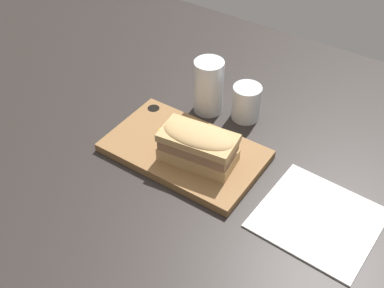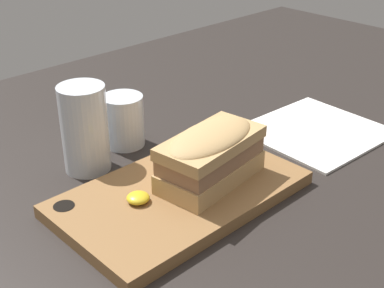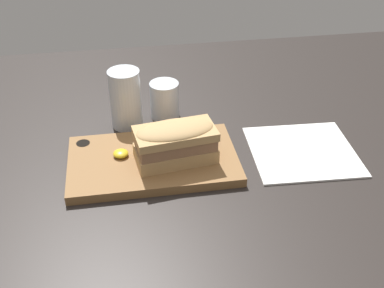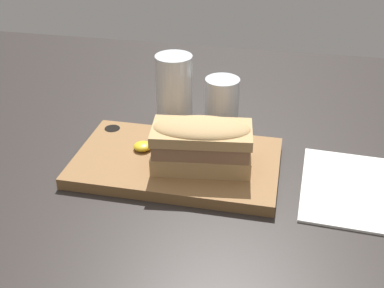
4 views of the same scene
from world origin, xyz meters
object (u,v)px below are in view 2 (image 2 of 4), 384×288
sandwich (211,154)px  napkin (316,131)px  wine_glass (124,123)px  water_glass (85,134)px  serving_board (180,194)px

sandwich → napkin: sandwich is taller
sandwich → wine_glass: sandwich is taller
sandwich → water_glass: 19.04cm
water_glass → napkin: size_ratio=0.60×
napkin → wine_glass: bearing=144.1°
serving_board → napkin: (30.35, -0.72, -0.72)cm
water_glass → wine_glass: bearing=15.6°
water_glass → wine_glass: 9.13cm
napkin → sandwich: bearing=-178.5°
sandwich → water_glass: (-8.46, 17.06, -0.37)cm
wine_glass → serving_board: bearing=-103.9°
napkin → water_glass: bearing=154.6°
serving_board → wine_glass: wine_glass is taller
napkin → serving_board: bearing=178.6°
sandwich → napkin: (26.04, 0.70, -5.79)cm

